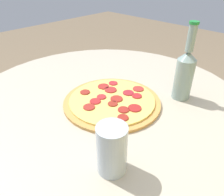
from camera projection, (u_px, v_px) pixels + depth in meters
The scene contains 4 objects.
table at pixel (106, 139), 0.89m from camera, with size 1.01×1.01×0.74m.
pizza at pixel (112, 101), 0.75m from camera, with size 0.33×0.33×0.02m.
beer_bottle at pixel (185, 72), 0.73m from camera, with size 0.06×0.06×0.26m.
drinking_glass at pixel (112, 149), 0.48m from camera, with size 0.07×0.07×0.12m.
Camera 1 is at (0.46, 0.48, 1.15)m, focal length 35.00 mm.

